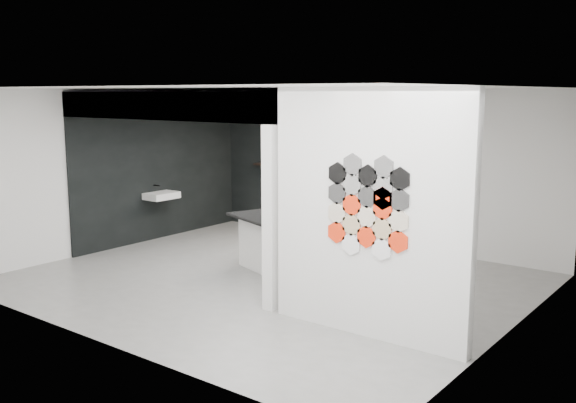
# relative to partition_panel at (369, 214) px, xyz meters

# --- Properties ---
(floor) EXTENTS (7.00, 6.00, 0.01)m
(floor) POSITION_rel_partition_panel_xyz_m (-2.23, 1.00, -1.40)
(floor) COLOR slate
(partition_panel) EXTENTS (2.45, 0.15, 2.80)m
(partition_panel) POSITION_rel_partition_panel_xyz_m (0.00, 0.00, 0.00)
(partition_panel) COLOR silver
(partition_panel) RESTS_ON floor
(bay_clad_back) EXTENTS (4.40, 0.04, 2.35)m
(bay_clad_back) POSITION_rel_partition_panel_xyz_m (-3.52, 3.97, -0.22)
(bay_clad_back) COLOR black
(bay_clad_back) RESTS_ON floor
(bay_clad_left) EXTENTS (0.04, 4.00, 2.35)m
(bay_clad_left) POSITION_rel_partition_panel_xyz_m (-5.70, 2.00, -0.22)
(bay_clad_left) COLOR black
(bay_clad_left) RESTS_ON floor
(bulkhead) EXTENTS (4.40, 4.00, 0.40)m
(bulkhead) POSITION_rel_partition_panel_xyz_m (-3.52, 2.00, 1.15)
(bulkhead) COLOR silver
(bulkhead) RESTS_ON corner_column
(corner_column) EXTENTS (0.16, 0.16, 2.35)m
(corner_column) POSITION_rel_partition_panel_xyz_m (-1.41, 0.00, -0.22)
(corner_column) COLOR silver
(corner_column) RESTS_ON floor
(fascia_beam) EXTENTS (4.40, 0.16, 0.40)m
(fascia_beam) POSITION_rel_partition_panel_xyz_m (-3.52, 0.08, 1.15)
(fascia_beam) COLOR silver
(fascia_beam) RESTS_ON corner_column
(wall_basin) EXTENTS (0.40, 0.60, 0.12)m
(wall_basin) POSITION_rel_partition_panel_xyz_m (-5.46, 1.80, -0.55)
(wall_basin) COLOR silver
(wall_basin) RESTS_ON bay_clad_left
(display_shelf) EXTENTS (3.00, 0.15, 0.04)m
(display_shelf) POSITION_rel_partition_panel_xyz_m (-3.43, 3.87, -0.10)
(display_shelf) COLOR black
(display_shelf) RESTS_ON bay_clad_back
(kitchen_island) EXTENTS (1.77, 1.21, 1.31)m
(kitchen_island) POSITION_rel_partition_panel_xyz_m (-2.41, 1.37, -0.96)
(kitchen_island) COLOR silver
(kitchen_island) RESTS_ON floor
(stockpot) EXTENTS (0.31, 0.31, 0.20)m
(stockpot) POSITION_rel_partition_panel_xyz_m (-4.38, 3.87, 0.02)
(stockpot) COLOR black
(stockpot) RESTS_ON display_shelf
(kettle) EXTENTS (0.20, 0.20, 0.14)m
(kettle) POSITION_rel_partition_panel_xyz_m (-2.33, 3.87, -0.01)
(kettle) COLOR black
(kettle) RESTS_ON display_shelf
(glass_bowl) EXTENTS (0.18, 0.18, 0.10)m
(glass_bowl) POSITION_rel_partition_panel_xyz_m (-2.09, 3.87, -0.03)
(glass_bowl) COLOR gray
(glass_bowl) RESTS_ON display_shelf
(glass_vase) EXTENTS (0.13, 0.13, 0.15)m
(glass_vase) POSITION_rel_partition_panel_xyz_m (-2.08, 3.87, -0.01)
(glass_vase) COLOR gray
(glass_vase) RESTS_ON display_shelf
(bottle_dark) EXTENTS (0.08, 0.08, 0.18)m
(bottle_dark) POSITION_rel_partition_panel_xyz_m (-3.95, 3.87, 0.01)
(bottle_dark) COLOR black
(bottle_dark) RESTS_ON display_shelf
(utensil_cup) EXTENTS (0.09, 0.09, 0.11)m
(utensil_cup) POSITION_rel_partition_panel_xyz_m (-4.23, 3.87, -0.03)
(utensil_cup) COLOR black
(utensil_cup) RESTS_ON display_shelf
(hex_tile_cluster) EXTENTS (1.04, 0.02, 1.16)m
(hex_tile_cluster) POSITION_rel_partition_panel_xyz_m (0.03, -0.09, 0.10)
(hex_tile_cluster) COLOR red
(hex_tile_cluster) RESTS_ON partition_panel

